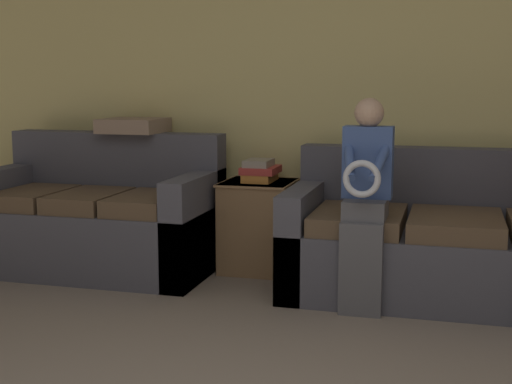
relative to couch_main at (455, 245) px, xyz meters
The scene contains 7 objects.
wall_back 1.31m from the couch_main, 140.58° to the left, with size 7.98×0.06×2.55m.
couch_main is the anchor object (origin of this frame).
couch_side 2.37m from the couch_main, behind, with size 1.59×0.86×0.93m.
child_left_seated 0.72m from the couch_main, 142.03° to the right, with size 0.29×0.37×1.20m.
side_shelf 1.33m from the couch_main, 168.61° to the left, with size 0.48×0.50×0.62m.
book_stack 1.38m from the couch_main, 168.18° to the left, with size 0.23×0.29×0.15m.
throw_pillow 2.35m from the couch_main, behind, with size 0.42×0.42×0.10m.
Camera 1 is at (0.65, -1.65, 1.30)m, focal length 50.00 mm.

